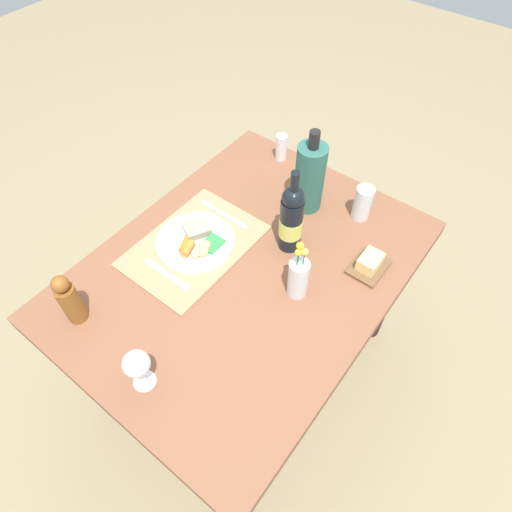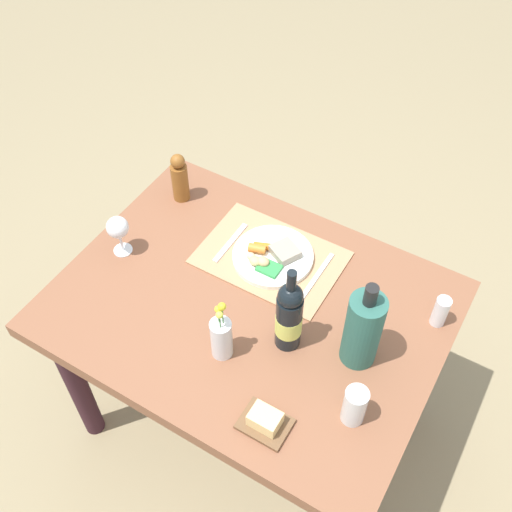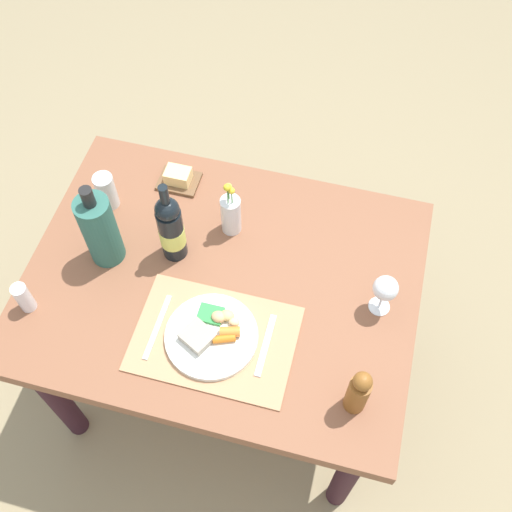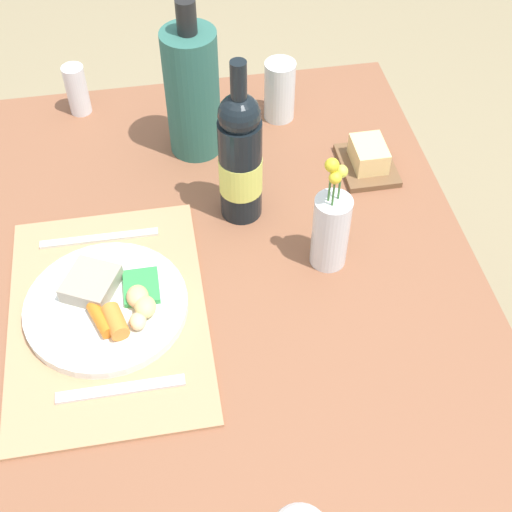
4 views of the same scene
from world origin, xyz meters
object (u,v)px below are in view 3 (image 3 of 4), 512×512
object	(u,v)px
salt_shaker	(24,298)
butter_dish	(178,178)
flower_vase	(231,214)
pepper_mill	(358,392)
wine_bottle	(171,228)
water_tumbler	(107,193)
dinner_plate	(212,334)
wine_glass	(385,289)
cooler_bottle	(100,229)
knife	(266,345)
fork	(157,327)
dining_table	(223,296)

from	to	relation	value
salt_shaker	butter_dish	distance (m)	0.60
flower_vase	pepper_mill	distance (m)	0.65
wine_bottle	water_tumbler	bearing A→B (deg)	155.24
dinner_plate	wine_glass	xyz separation A→B (m)	(0.43, 0.21, 0.08)
cooler_bottle	butter_dish	world-z (taller)	cooler_bottle
knife	wine_bottle	distance (m)	0.43
wine_bottle	salt_shaker	bearing A→B (deg)	-140.75
fork	cooler_bottle	bearing A→B (deg)	139.43
dinner_plate	fork	size ratio (longest dim) A/B	1.27
wine_bottle	butter_dish	xyz separation A→B (m)	(-0.07, 0.25, -0.10)
fork	flower_vase	xyz separation A→B (m)	(0.11, 0.38, 0.07)
dining_table	dinner_plate	distance (m)	0.22
pepper_mill	salt_shaker	size ratio (longest dim) A/B	1.79
fork	knife	distance (m)	0.31
wine_bottle	salt_shaker	size ratio (longest dim) A/B	2.95
flower_vase	dining_table	bearing A→B (deg)	-83.44
dining_table	salt_shaker	world-z (taller)	salt_shaker
dinner_plate	cooler_bottle	bearing A→B (deg)	154.06
fork	pepper_mill	xyz separation A→B (m)	(0.57, -0.08, 0.08)
fork	salt_shaker	world-z (taller)	salt_shaker
wine_glass	butter_dish	xyz separation A→B (m)	(-0.70, 0.29, -0.08)
wine_glass	knife	bearing A→B (deg)	-144.80
fork	butter_dish	bearing A→B (deg)	102.40
cooler_bottle	water_tumbler	world-z (taller)	cooler_bottle
fork	water_tumbler	world-z (taller)	water_tumbler
dining_table	butter_dish	bearing A→B (deg)	126.88
cooler_bottle	water_tumbler	size ratio (longest dim) A/B	2.46
dining_table	knife	xyz separation A→B (m)	(0.18, -0.17, 0.11)
pepper_mill	water_tumbler	distance (m)	0.97
dining_table	wine_glass	xyz separation A→B (m)	(0.46, 0.03, 0.21)
dining_table	cooler_bottle	size ratio (longest dim) A/B	3.70
water_tumbler	butter_dish	xyz separation A→B (m)	(0.18, 0.14, -0.03)
butter_dish	knife	bearing A→B (deg)	-49.66
wine_glass	salt_shaker	world-z (taller)	wine_glass
dining_table	pepper_mill	distance (m)	0.55
dinner_plate	wine_bottle	distance (m)	0.32
dining_table	knife	world-z (taller)	knife
dining_table	water_tumbler	world-z (taller)	water_tumbler
wine_bottle	butter_dish	world-z (taller)	wine_bottle
fork	flower_vase	size ratio (longest dim) A/B	0.91
flower_vase	cooler_bottle	bearing A→B (deg)	-151.02
cooler_bottle	wine_bottle	xyz separation A→B (m)	(0.19, 0.06, -0.01)
water_tumbler	wine_glass	bearing A→B (deg)	-9.67
fork	cooler_bottle	size ratio (longest dim) A/B	0.65
knife	cooler_bottle	size ratio (longest dim) A/B	0.60
pepper_mill	butter_dish	bearing A→B (deg)	139.10
cooler_bottle	water_tumbler	bearing A→B (deg)	110.73
dinner_plate	knife	world-z (taller)	dinner_plate
water_tumbler	flower_vase	bearing A→B (deg)	0.90
salt_shaker	wine_glass	bearing A→B (deg)	14.56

